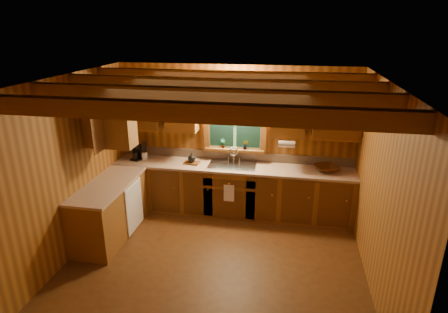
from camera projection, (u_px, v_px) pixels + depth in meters
room at (213, 180)px, 4.93m from camera, size 4.20×4.20×4.20m
ceiling_beams at (212, 90)px, 4.52m from camera, size 4.20×2.54×0.18m
base_cabinets at (201, 195)px, 6.49m from camera, size 4.20×2.22×0.86m
countertop at (201, 171)px, 6.34m from camera, size 4.20×2.24×0.04m
backsplash at (235, 156)px, 6.78m from camera, size 4.20×0.02×0.16m
dishwasher_panel at (134, 206)px, 6.10m from camera, size 0.02×0.60×0.80m
upper_cabinets at (197, 114)px, 6.16m from camera, size 4.19×1.77×0.78m
window at (235, 127)px, 6.58m from camera, size 1.12×0.08×1.00m
window_sill at (234, 150)px, 6.67m from camera, size 1.06×0.14×0.04m
wall_sconce at (234, 92)px, 6.25m from camera, size 0.45×0.21×0.17m
paper_towel_roll at (287, 144)px, 6.16m from camera, size 0.27×0.11×0.11m
dish_towel at (229, 193)px, 6.36m from camera, size 0.18×0.01×0.30m
sink at (232, 168)px, 6.56m from camera, size 0.82×0.48×0.43m
coffee_maker at (136, 152)px, 6.80m from camera, size 0.16×0.20×0.28m
utensil_crock at (145, 155)px, 6.77m from camera, size 0.13×0.13×0.36m
cutting_board at (192, 163)px, 6.64m from camera, size 0.28×0.21×0.02m
teakettle at (192, 159)px, 6.61m from camera, size 0.14×0.14×0.17m
wicker_basket at (326, 168)px, 6.28m from camera, size 0.50×0.50×0.10m
potted_plant_left at (223, 143)px, 6.67m from camera, size 0.10×0.08×0.17m
potted_plant_right at (245, 145)px, 6.59m from camera, size 0.11×0.10×0.17m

